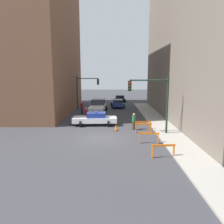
{
  "coord_description": "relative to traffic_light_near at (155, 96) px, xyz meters",
  "views": [
    {
      "loc": [
        0.93,
        -18.07,
        5.45
      ],
      "look_at": [
        0.84,
        6.33,
        1.2
      ],
      "focal_mm": 35.0,
      "sensor_mm": 36.0,
      "label": 1
    }
  ],
  "objects": [
    {
      "name": "parked_car_mid",
      "position": [
        -2.21,
        24.15,
        -2.86
      ],
      "size": [
        2.34,
        4.34,
        1.31
      ],
      "rotation": [
        0.0,
        0.0,
        -0.02
      ],
      "color": "black",
      "rests_on": "ground_plane"
    },
    {
      "name": "traffic_light_far",
      "position": [
        -8.03,
        14.03,
        -0.13
      ],
      "size": [
        3.44,
        0.35,
        5.2
      ],
      "color": "black",
      "rests_on": "ground_plane"
    },
    {
      "name": "barrier_mid",
      "position": [
        -0.87,
        -2.71,
        -2.91
      ],
      "size": [
        1.6,
        0.29,
        0.9
      ],
      "rotation": [
        0.0,
        0.0,
        -0.09
      ],
      "color": "orange",
      "rests_on": "ground_plane"
    },
    {
      "name": "parked_car_near",
      "position": [
        -2.85,
        16.63,
        -2.86
      ],
      "size": [
        2.4,
        4.37,
        1.31
      ],
      "rotation": [
        0.0,
        0.0,
        0.04
      ],
      "color": "navy",
      "rests_on": "ground_plane"
    },
    {
      "name": "building_right",
      "position": [
        8.67,
        6.68,
        6.24
      ],
      "size": [
        12.0,
        28.0,
        19.54
      ],
      "color": "#6B6056",
      "rests_on": "ground_plane"
    },
    {
      "name": "pedestrian_corner",
      "position": [
        -8.02,
        10.65,
        -2.67
      ],
      "size": [
        0.42,
        0.42,
        1.66
      ],
      "rotation": [
        0.0,
        0.0,
        6.1
      ],
      "color": "black",
      "rests_on": "ground_plane"
    },
    {
      "name": "ground_plane",
      "position": [
        -4.73,
        -1.32,
        -3.53
      ],
      "size": [
        120.0,
        120.0,
        0.0
      ],
      "primitive_type": "plane",
      "color": "#38383D"
    },
    {
      "name": "sidewalk_right",
      "position": [
        1.47,
        -1.32,
        -3.47
      ],
      "size": [
        2.4,
        44.0,
        0.12
      ],
      "color": "#9E998E",
      "rests_on": "ground_plane"
    },
    {
      "name": "police_car",
      "position": [
        -5.62,
        3.73,
        -2.81
      ],
      "size": [
        4.77,
        2.48,
        1.52
      ],
      "rotation": [
        0.0,
        0.0,
        1.61
      ],
      "color": "white",
      "rests_on": "ground_plane"
    },
    {
      "name": "barrier_corner",
      "position": [
        -0.76,
        1.51,
        -2.91
      ],
      "size": [
        1.59,
        0.38,
        0.9
      ],
      "rotation": [
        0.0,
        0.0,
        0.15
      ],
      "color": "orange",
      "rests_on": "ground_plane"
    },
    {
      "name": "traffic_cone",
      "position": [
        -3.39,
        1.24,
        -3.21
      ],
      "size": [
        0.36,
        0.36,
        0.66
      ],
      "color": "black",
      "rests_on": "ground_plane"
    },
    {
      "name": "white_truck",
      "position": [
        -5.83,
        11.2,
        -2.62
      ],
      "size": [
        2.79,
        5.48,
        1.9
      ],
      "rotation": [
        0.0,
        0.0,
        -0.04
      ],
      "color": "silver",
      "rests_on": "ground_plane"
    },
    {
      "name": "building_corner_left",
      "position": [
        -16.73,
        12.68,
        8.65
      ],
      "size": [
        14.0,
        20.0,
        24.36
      ],
      "color": "brown",
      "rests_on": "ground_plane"
    },
    {
      "name": "barrier_back",
      "position": [
        -0.85,
        0.56,
        -2.91
      ],
      "size": [
        1.6,
        0.28,
        0.9
      ],
      "rotation": [
        0.0,
        0.0,
        0.08
      ],
      "color": "orange",
      "rests_on": "ground_plane"
    },
    {
      "name": "pedestrian_sidewalk",
      "position": [
        -1.64,
        1.69,
        -2.67
      ],
      "size": [
        0.41,
        0.41,
        1.66
      ],
      "rotation": [
        0.0,
        0.0,
        1.72
      ],
      "color": "#382D23",
      "rests_on": "ground_plane"
    },
    {
      "name": "traffic_light_near",
      "position": [
        0.0,
        0.0,
        0.0
      ],
      "size": [
        3.64,
        0.35,
        5.2
      ],
      "color": "black",
      "rests_on": "sidewalk_right"
    },
    {
      "name": "barrier_front",
      "position": [
        -0.41,
        -5.67,
        -2.91
      ],
      "size": [
        1.6,
        0.29,
        0.9
      ],
      "rotation": [
        0.0,
        0.0,
        0.09
      ],
      "color": "orange",
      "rests_on": "ground_plane"
    },
    {
      "name": "pedestrian_crossing",
      "position": [
        -6.83,
        5.51,
        -2.67
      ],
      "size": [
        0.5,
        0.5,
        1.66
      ],
      "rotation": [
        0.0,
        0.0,
        0.65
      ],
      "color": "#474C66",
      "rests_on": "ground_plane"
    }
  ]
}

